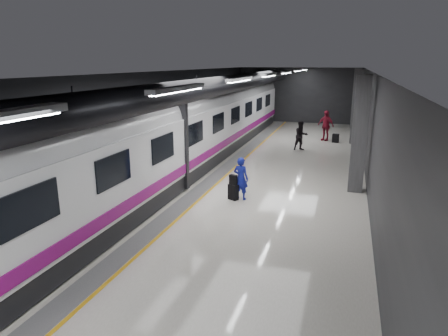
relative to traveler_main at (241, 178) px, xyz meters
The scene contains 9 objects.
ground 0.99m from the traveler_main, 147.64° to the left, with size 40.00×40.00×0.00m, color silver.
platform_hall 3.12m from the traveler_main, 121.53° to the left, with size 10.02×40.02×4.51m.
train 3.96m from the traveler_main, behind, with size 3.05×38.00×4.05m.
traveler_main is the anchor object (origin of this frame).
suitcase_main 0.58m from the traveler_main, 150.75° to the right, with size 0.36×0.23×0.59m, color black.
shoulder_bag 0.30m from the traveler_main, 146.18° to the right, with size 0.28×0.15×0.37m, color black.
traveler_far_a 9.33m from the traveler_main, 83.25° to the left, with size 0.82×0.64×1.69m, color black.
traveler_far_b 12.90m from the traveler_main, 79.94° to the left, with size 1.14×0.47×1.94m, color maroon.
suitcase_far 12.54m from the traveler_main, 76.42° to the left, with size 0.38×0.24×0.55m, color black.
Camera 1 is at (4.08, -13.92, 4.94)m, focal length 32.00 mm.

